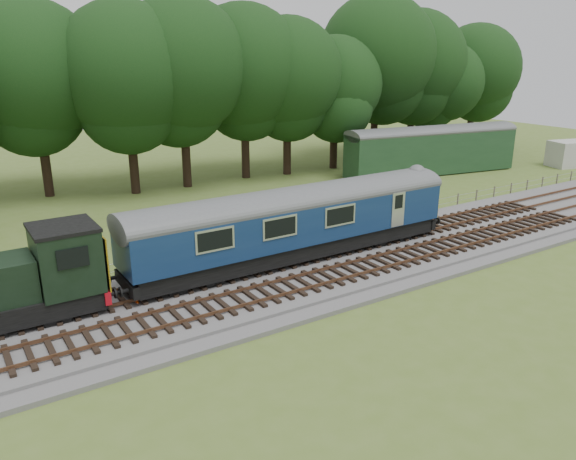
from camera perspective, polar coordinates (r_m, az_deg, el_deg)
ground at (r=29.58m, az=5.50°, el=-3.59°), size 120.00×120.00×0.00m
ballast at (r=29.51m, az=5.51°, el=-3.27°), size 70.00×7.00×0.35m
track_north at (r=30.46m, az=3.89°, el=-2.06°), size 67.20×2.40×0.21m
track_south at (r=28.28m, az=7.53°, el=-3.80°), size 67.20×2.40×0.21m
fence at (r=32.99m, az=0.67°, el=-1.19°), size 64.00×0.12×1.00m
tree_line at (r=47.99m, az=-10.99°, el=4.60°), size 70.00×8.00×18.00m
dmu_railcar at (r=28.67m, az=0.75°, el=1.30°), size 18.05×2.86×3.88m
worker at (r=25.02m, az=-14.90°, el=-4.99°), size 0.82×0.67×1.95m
parked_coach at (r=52.42m, az=14.41°, el=8.12°), size 16.74×5.76×4.21m
shed at (r=51.08m, az=10.00°, el=6.95°), size 3.82×3.82×2.57m
caravan at (r=61.02m, az=27.13°, el=6.94°), size 5.42×3.63×2.43m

